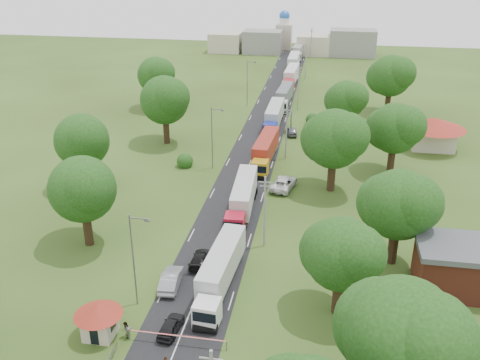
% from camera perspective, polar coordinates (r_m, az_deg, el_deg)
% --- Properties ---
extents(ground, '(260.00, 260.00, 0.00)m').
position_cam_1_polar(ground, '(70.37, -1.16, -3.74)').
color(ground, '#2D4115').
rests_on(ground, ground).
extents(road, '(8.00, 200.00, 0.04)m').
position_cam_1_polar(road, '(88.27, 1.25, 2.27)').
color(road, black).
rests_on(road, ground).
extents(boom_barrier, '(9.22, 0.35, 1.18)m').
position_cam_1_polar(boom_barrier, '(50.02, -8.31, -16.02)').
color(boom_barrier, slate).
rests_on(boom_barrier, ground).
extents(guard_booth, '(4.40, 4.40, 3.45)m').
position_cam_1_polar(guard_booth, '(51.09, -14.85, -13.87)').
color(guard_booth, beige).
rests_on(guard_booth, ground).
extents(info_sign, '(0.12, 3.10, 4.10)m').
position_cam_1_polar(info_sign, '(100.81, 5.48, 6.81)').
color(info_sign, slate).
rests_on(info_sign, ground).
extents(pole_1, '(1.60, 0.24, 9.00)m').
position_cam_1_polar(pole_1, '(61.32, 2.65, -3.31)').
color(pole_1, gray).
rests_on(pole_1, ground).
extents(pole_2, '(1.60, 0.24, 9.00)m').
position_cam_1_polar(pole_2, '(87.00, 4.98, 5.14)').
color(pole_2, gray).
rests_on(pole_2, ground).
extents(pole_3, '(1.60, 0.24, 9.00)m').
position_cam_1_polar(pole_3, '(113.78, 6.25, 9.68)').
color(pole_3, gray).
rests_on(pole_3, ground).
extents(pole_4, '(1.60, 0.24, 9.00)m').
position_cam_1_polar(pole_4, '(141.03, 7.05, 12.47)').
color(pole_4, gray).
rests_on(pole_4, ground).
extents(pole_5, '(1.60, 0.24, 9.00)m').
position_cam_1_polar(pole_5, '(168.53, 7.60, 14.36)').
color(pole_5, gray).
rests_on(pole_5, ground).
extents(lamp_0, '(2.03, 0.22, 10.00)m').
position_cam_1_polar(lamp_0, '(52.26, -11.19, -7.99)').
color(lamp_0, slate).
rests_on(lamp_0, ground).
extents(lamp_1, '(2.03, 0.22, 10.00)m').
position_cam_1_polar(lamp_1, '(82.62, -2.91, 4.79)').
color(lamp_1, slate).
rests_on(lamp_1, ground).
extents(lamp_2, '(2.03, 0.22, 10.00)m').
position_cam_1_polar(lamp_2, '(115.64, 0.85, 10.50)').
color(lamp_2, slate).
rests_on(lamp_2, ground).
extents(tree_1, '(9.60, 9.60, 12.05)m').
position_cam_1_polar(tree_1, '(40.54, 16.82, -15.37)').
color(tree_1, '#382616').
rests_on(tree_1, ground).
extents(tree_2, '(8.00, 8.00, 10.10)m').
position_cam_1_polar(tree_2, '(50.64, 10.77, -7.68)').
color(tree_2, '#382616').
rests_on(tree_2, ground).
extents(tree_3, '(8.80, 8.80, 11.07)m').
position_cam_1_polar(tree_3, '(59.66, 16.54, -2.46)').
color(tree_3, '#382616').
rests_on(tree_3, ground).
extents(tree_4, '(9.60, 9.60, 12.05)m').
position_cam_1_polar(tree_4, '(75.51, 10.01, 4.40)').
color(tree_4, '#382616').
rests_on(tree_4, ground).
extents(tree_5, '(8.80, 8.80, 11.07)m').
position_cam_1_polar(tree_5, '(83.88, 16.20, 5.35)').
color(tree_5, '#382616').
rests_on(tree_5, ground).
extents(tree_6, '(8.00, 8.00, 10.10)m').
position_cam_1_polar(tree_6, '(99.77, 11.24, 8.42)').
color(tree_6, '#382616').
rests_on(tree_6, ground).
extents(tree_7, '(9.60, 9.60, 12.05)m').
position_cam_1_polar(tree_7, '(114.64, 15.78, 10.67)').
color(tree_7, '#382616').
rests_on(tree_7, ground).
extents(tree_10, '(8.80, 8.80, 11.07)m').
position_cam_1_polar(tree_10, '(63.27, -16.41, -0.87)').
color(tree_10, '#382616').
rests_on(tree_10, ground).
extents(tree_11, '(8.80, 8.80, 11.07)m').
position_cam_1_polar(tree_11, '(78.66, -16.48, 4.08)').
color(tree_11, '#382616').
rests_on(tree_11, ground).
extents(tree_12, '(9.60, 9.60, 12.05)m').
position_cam_1_polar(tree_12, '(93.99, -8.03, 8.47)').
color(tree_12, '#382616').
rests_on(tree_12, ground).
extents(tree_13, '(8.80, 8.80, 11.07)m').
position_cam_1_polar(tree_13, '(114.98, -8.93, 10.99)').
color(tree_13, '#382616').
rests_on(tree_13, ground).
extents(house_brick, '(8.60, 6.60, 5.20)m').
position_cam_1_polar(house_brick, '(59.38, 22.21, -8.55)').
color(house_brick, maroon).
rests_on(house_brick, ground).
extents(house_cream, '(10.08, 10.08, 5.80)m').
position_cam_1_polar(house_cream, '(97.35, 20.01, 5.19)').
color(house_cream, beige).
rests_on(house_cream, ground).
extents(distant_town, '(52.00, 8.00, 8.00)m').
position_cam_1_polar(distant_town, '(173.90, 6.02, 14.33)').
color(distant_town, gray).
rests_on(distant_town, ground).
extents(church, '(5.00, 5.00, 12.30)m').
position_cam_1_polar(church, '(181.82, 4.71, 15.42)').
color(church, beige).
rests_on(church, ground).
extents(truck_0, '(3.16, 14.19, 3.92)m').
position_cam_1_polar(truck_0, '(55.46, -2.14, -9.68)').
color(truck_0, white).
rests_on(truck_0, ground).
extents(truck_1, '(3.05, 14.47, 4.00)m').
position_cam_1_polar(truck_1, '(70.13, 0.30, -1.89)').
color(truck_1, '#AD132A').
rests_on(truck_1, ground).
extents(truck_2, '(3.14, 14.51, 4.01)m').
position_cam_1_polar(truck_2, '(86.08, 2.70, 3.18)').
color(truck_2, '#B98B15').
rests_on(truck_2, ground).
extents(truck_3, '(2.59, 14.70, 4.08)m').
position_cam_1_polar(truck_3, '(103.16, 3.65, 6.79)').
color(truck_3, navy).
rests_on(truck_3, ground).
extents(truck_4, '(3.04, 13.84, 3.82)m').
position_cam_1_polar(truck_4, '(117.83, 4.74, 8.91)').
color(truck_4, silver).
rests_on(truck_4, ground).
extents(truck_5, '(3.00, 14.94, 4.13)m').
position_cam_1_polar(truck_5, '(135.34, 5.48, 10.97)').
color(truck_5, '#AF1B22').
rests_on(truck_5, ground).
extents(truck_6, '(2.58, 14.94, 4.14)m').
position_cam_1_polar(truck_6, '(150.92, 5.71, 12.34)').
color(truck_6, '#296F3E').
rests_on(truck_6, ground).
extents(truck_7, '(3.19, 14.15, 3.90)m').
position_cam_1_polar(truck_7, '(168.16, 6.27, 13.50)').
color(truck_7, '#BCBCBC').
rests_on(truck_7, ground).
extents(car_lane_front, '(1.91, 4.09, 1.35)m').
position_cam_1_polar(car_lane_front, '(51.16, -7.39, -15.21)').
color(car_lane_front, black).
rests_on(car_lane_front, ground).
extents(car_lane_mid, '(2.13, 5.21, 1.68)m').
position_cam_1_polar(car_lane_mid, '(56.83, -7.36, -10.48)').
color(car_lane_mid, gray).
rests_on(car_lane_mid, ground).
extents(car_lane_rear, '(1.92, 4.62, 1.33)m').
position_cam_1_polar(car_lane_rear, '(60.10, -4.26, -8.40)').
color(car_lane_rear, black).
rests_on(car_lane_rear, ground).
extents(car_verge_near, '(3.94, 6.47, 1.68)m').
position_cam_1_polar(car_verge_near, '(77.58, 4.67, -0.35)').
color(car_verge_near, silver).
rests_on(car_verge_near, ground).
extents(car_verge_far, '(2.65, 4.73, 1.52)m').
position_cam_1_polar(car_verge_far, '(99.57, 5.51, 5.22)').
color(car_verge_far, '#595C60').
rests_on(car_verge_far, ground).
extents(pedestrian_booth, '(0.90, 0.99, 1.66)m').
position_cam_1_polar(pedestrian_booth, '(51.15, -12.09, -15.40)').
color(pedestrian_booth, gray).
rests_on(pedestrian_booth, ground).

